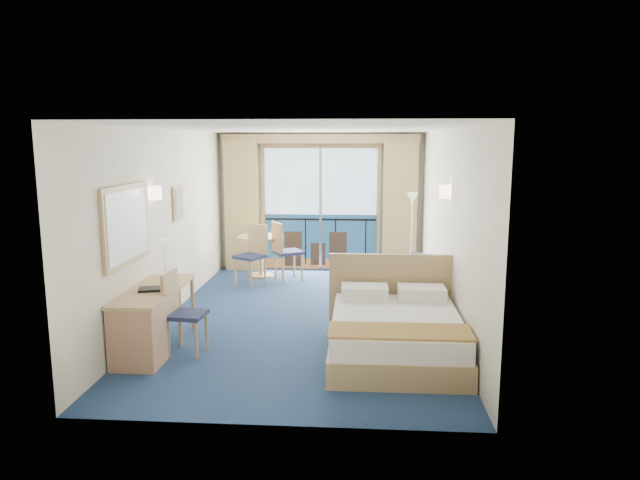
{
  "coord_description": "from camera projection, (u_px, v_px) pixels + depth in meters",
  "views": [
    {
      "loc": [
        0.78,
        -7.97,
        2.51
      ],
      "look_at": [
        0.2,
        0.2,
        1.1
      ],
      "focal_mm": 32.0,
      "sensor_mm": 36.0,
      "label": 1
    }
  ],
  "objects": [
    {
      "name": "curtain_left",
      "position": [
        242.0,
        206.0,
        11.23
      ],
      "size": [
        0.65,
        0.22,
        2.55
      ],
      "primitive_type": "cube",
      "color": "tan",
      "rests_on": "room_walls"
    },
    {
      "name": "table_chair_b",
      "position": [
        253.0,
        251.0,
        10.17
      ],
      "size": [
        0.63,
        0.63,
        1.06
      ],
      "rotation": [
        0.0,
        0.0,
        -0.54
      ],
      "color": "#21284D",
      "rests_on": "ground"
    },
    {
      "name": "room_walls",
      "position": [
        305.0,
        195.0,
        8.02
      ],
      "size": [
        4.04,
        6.54,
        2.72
      ],
      "color": "beige",
      "rests_on": "ground"
    },
    {
      "name": "table_chair_a",
      "position": [
        284.0,
        248.0,
        10.44
      ],
      "size": [
        0.64,
        0.63,
        1.08
      ],
      "rotation": [
        0.0,
        0.0,
        2.08
      ],
      "color": "#21284D",
      "rests_on": "ground"
    },
    {
      "name": "armchair",
      "position": [
        411.0,
        273.0,
        9.65
      ],
      "size": [
        0.97,
        0.98,
        0.64
      ],
      "primitive_type": "imported",
      "rotation": [
        0.0,
        0.0,
        3.79
      ],
      "color": "#454A54",
      "rests_on": "ground"
    },
    {
      "name": "floor",
      "position": [
        305.0,
        317.0,
        8.32
      ],
      "size": [
        6.5,
        6.5,
        0.0
      ],
      "primitive_type": "plane",
      "color": "navy",
      "rests_on": "ground"
    },
    {
      "name": "round_table",
      "position": [
        261.0,
        246.0,
        10.74
      ],
      "size": [
        0.86,
        0.86,
        0.77
      ],
      "color": "tan",
      "rests_on": "ground"
    },
    {
      "name": "nightstand",
      "position": [
        428.0,
        301.0,
        8.17
      ],
      "size": [
        0.42,
        0.4,
        0.54
      ],
      "primitive_type": "cube",
      "color": "tan",
      "rests_on": "ground"
    },
    {
      "name": "phone",
      "position": [
        426.0,
        279.0,
        8.15
      ],
      "size": [
        0.16,
        0.13,
        0.07
      ],
      "primitive_type": "cube",
      "rotation": [
        0.0,
        0.0,
        -0.02
      ],
      "color": "white",
      "rests_on": "nightstand"
    },
    {
      "name": "curtain_right",
      "position": [
        400.0,
        207.0,
        11.01
      ],
      "size": [
        0.65,
        0.22,
        2.55
      ],
      "primitive_type": "cube",
      "color": "tan",
      "rests_on": "room_walls"
    },
    {
      "name": "sconce_right",
      "position": [
        446.0,
        192.0,
        7.72
      ],
      "size": [
        0.18,
        0.18,
        0.18
      ],
      "primitive_type": "cylinder",
      "color": "#FEDEB2",
      "rests_on": "room_walls"
    },
    {
      "name": "wall_print",
      "position": [
        178.0,
        203.0,
        8.63
      ],
      "size": [
        0.04,
        0.42,
        0.52
      ],
      "color": "tan",
      "rests_on": "room_walls"
    },
    {
      "name": "desk_lamp",
      "position": [
        164.0,
        250.0,
        7.43
      ],
      "size": [
        0.13,
        0.13,
        0.49
      ],
      "color": "silver",
      "rests_on": "desk"
    },
    {
      "name": "folder",
      "position": [
        152.0,
        289.0,
        6.85
      ],
      "size": [
        0.35,
        0.3,
        0.03
      ],
      "primitive_type": "cube",
      "rotation": [
        0.0,
        0.0,
        0.27
      ],
      "color": "black",
      "rests_on": "desk"
    },
    {
      "name": "floor_lamp",
      "position": [
        412.0,
        214.0,
        10.49
      ],
      "size": [
        0.22,
        0.22,
        1.6
      ],
      "color": "silver",
      "rests_on": "ground"
    },
    {
      "name": "mirror",
      "position": [
        126.0,
        225.0,
        6.72
      ],
      "size": [
        0.05,
        1.25,
        0.95
      ],
      "color": "tan",
      "rests_on": "room_walls"
    },
    {
      "name": "desk_chair",
      "position": [
        180.0,
        308.0,
        6.82
      ],
      "size": [
        0.47,
        0.46,
        0.99
      ],
      "rotation": [
        0.0,
        0.0,
        1.49
      ],
      "color": "#21284D",
      "rests_on": "ground"
    },
    {
      "name": "pelmet",
      "position": [
        320.0,
        139.0,
        10.93
      ],
      "size": [
        3.8,
        0.25,
        0.18
      ],
      "primitive_type": "cube",
      "color": "tan",
      "rests_on": "room_walls"
    },
    {
      "name": "desk",
      "position": [
        141.0,
        327.0,
        6.54
      ],
      "size": [
        0.56,
        1.62,
        0.76
      ],
      "color": "tan",
      "rests_on": "ground"
    },
    {
      "name": "bed",
      "position": [
        395.0,
        332.0,
        6.76
      ],
      "size": [
        1.67,
        1.99,
        1.05
      ],
      "color": "tan",
      "rests_on": "ground"
    },
    {
      "name": "balcony_door",
      "position": [
        320.0,
        212.0,
        11.29
      ],
      "size": [
        2.36,
        0.03,
        2.52
      ],
      "color": "navy",
      "rests_on": "room_walls"
    },
    {
      "name": "sconce_left",
      "position": [
        155.0,
        193.0,
        7.55
      ],
      "size": [
        0.18,
        0.18,
        0.18
      ],
      "primitive_type": "cylinder",
      "color": "#FEDEB2",
      "rests_on": "room_walls"
    }
  ]
}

